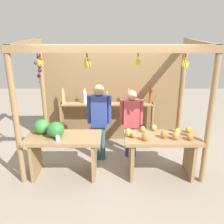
% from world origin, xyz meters
% --- Properties ---
extents(ground_plane, '(12.00, 12.00, 0.00)m').
position_xyz_m(ground_plane, '(0.00, 0.00, 0.00)').
color(ground_plane, gray).
rests_on(ground_plane, ground).
extents(market_stall, '(3.34, 1.87, 2.41)m').
position_xyz_m(market_stall, '(-0.00, 0.42, 1.39)').
color(market_stall, '#99754C').
rests_on(market_stall, ground).
extents(fruit_counter_left, '(1.35, 0.64, 1.07)m').
position_xyz_m(fruit_counter_left, '(-0.97, -0.64, 0.68)').
color(fruit_counter_left, '#99754C').
rests_on(fruit_counter_left, ground).
extents(fruit_counter_right, '(1.37, 0.65, 0.95)m').
position_xyz_m(fruit_counter_right, '(0.88, -0.66, 0.60)').
color(fruit_counter_right, '#99754C').
rests_on(fruit_counter_right, ground).
extents(bottle_shelf_unit, '(2.14, 0.22, 1.35)m').
position_xyz_m(bottle_shelf_unit, '(-0.13, 0.66, 0.80)').
color(bottle_shelf_unit, '#99754C').
rests_on(bottle_shelf_unit, ground).
extents(vendor_man, '(0.48, 0.22, 1.60)m').
position_xyz_m(vendor_man, '(-0.27, -0.08, 0.96)').
color(vendor_man, '#345D6A').
rests_on(vendor_man, ground).
extents(vendor_woman, '(0.48, 0.20, 1.46)m').
position_xyz_m(vendor_woman, '(0.38, 0.05, 0.86)').
color(vendor_woman, navy).
rests_on(vendor_woman, ground).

